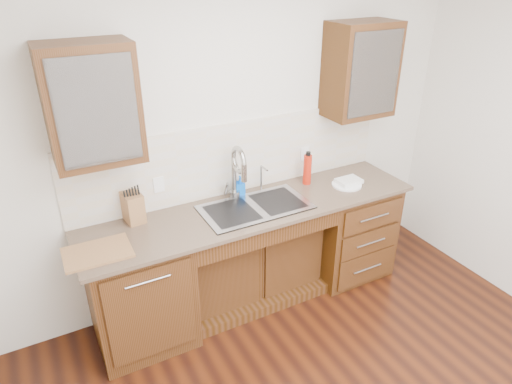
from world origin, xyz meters
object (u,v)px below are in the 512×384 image
plate (347,185)px  knife_block (132,207)px  soap_bottle (240,186)px  cutting_board (97,252)px  water_bottle (307,170)px

plate → knife_block: 1.77m
soap_bottle → plate: soap_bottle is taller
knife_block → cutting_board: (-0.32, -0.32, -0.10)m
water_bottle → knife_block: bearing=176.8°
knife_block → cutting_board: 0.47m
soap_bottle → cutting_board: size_ratio=0.38×
plate → knife_block: size_ratio=1.14×
soap_bottle → knife_block: size_ratio=0.74×
plate → cutting_board: 2.07m
cutting_board → water_bottle: bearing=7.5°
plate → cutting_board: (-2.06, -0.04, 0.00)m
water_bottle → plate: bearing=-34.5°
soap_bottle → plate: bearing=-2.9°
cutting_board → plate: bearing=1.2°
knife_block → cutting_board: bearing=-142.4°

